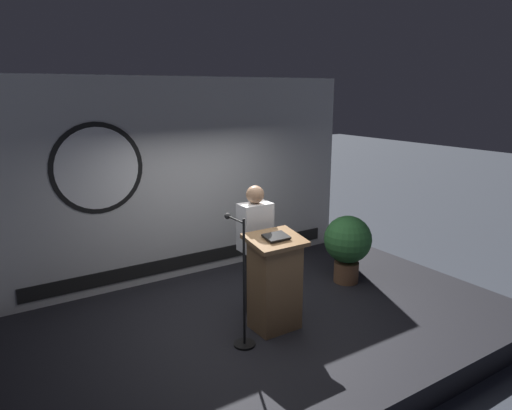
% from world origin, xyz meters
% --- Properties ---
extents(ground_plane, '(40.00, 40.00, 0.00)m').
position_xyz_m(ground_plane, '(0.00, 0.00, 0.00)').
color(ground_plane, '#383D47').
extents(stage_platform, '(6.40, 4.00, 0.30)m').
position_xyz_m(stage_platform, '(0.00, 0.00, 0.15)').
color(stage_platform, black).
rests_on(stage_platform, ground).
extents(banner_display, '(5.46, 0.12, 2.93)m').
position_xyz_m(banner_display, '(-0.04, 1.85, 1.76)').
color(banner_display, silver).
rests_on(banner_display, stage_platform).
extents(podium, '(0.64, 0.50, 1.16)m').
position_xyz_m(podium, '(0.05, -0.26, 0.87)').
color(podium, olive).
rests_on(podium, stage_platform).
extents(speaker_person, '(0.40, 0.26, 1.63)m').
position_xyz_m(speaker_person, '(0.09, 0.22, 1.13)').
color(speaker_person, black).
rests_on(speaker_person, stage_platform).
extents(microphone_stand, '(0.24, 0.49, 1.46)m').
position_xyz_m(microphone_stand, '(-0.46, -0.37, 0.81)').
color(microphone_stand, black).
rests_on(microphone_stand, stage_platform).
extents(potted_plant, '(0.69, 0.69, 0.99)m').
position_xyz_m(potted_plant, '(1.72, 0.28, 0.90)').
color(potted_plant, brown).
rests_on(potted_plant, stage_platform).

